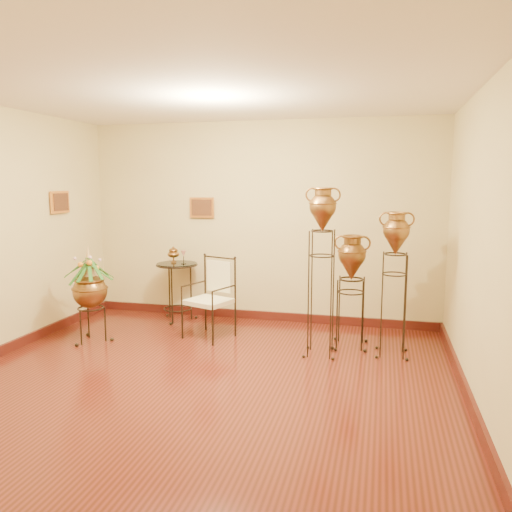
% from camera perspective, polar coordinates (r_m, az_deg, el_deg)
% --- Properties ---
extents(ground, '(5.00, 5.00, 0.00)m').
position_cam_1_polar(ground, '(5.02, -6.67, -14.56)').
color(ground, maroon).
rests_on(ground, ground).
extents(room_shell, '(5.02, 5.02, 2.81)m').
position_cam_1_polar(room_shell, '(4.64, -7.07, 5.61)').
color(room_shell, beige).
rests_on(room_shell, ground).
extents(amphora_tall, '(0.44, 0.44, 1.92)m').
position_cam_1_polar(amphora_tall, '(5.64, 7.49, -1.60)').
color(amphora_tall, black).
rests_on(amphora_tall, ground).
extents(amphora_mid, '(0.49, 0.49, 1.66)m').
position_cam_1_polar(amphora_mid, '(5.81, 15.51, -3.00)').
color(amphora_mid, black).
rests_on(amphora_mid, ground).
extents(amphora_short, '(0.44, 0.44, 1.37)m').
position_cam_1_polar(amphora_short, '(6.04, 10.80, -3.91)').
color(amphora_short, black).
rests_on(amphora_short, ground).
extents(planter_urn, '(0.72, 0.72, 1.23)m').
position_cam_1_polar(planter_urn, '(6.45, -18.47, -3.40)').
color(planter_urn, black).
rests_on(planter_urn, ground).
extents(armchair, '(0.72, 0.70, 1.02)m').
position_cam_1_polar(armchair, '(6.34, -5.43, -4.81)').
color(armchair, black).
rests_on(armchair, ground).
extents(side_table, '(0.60, 0.60, 1.04)m').
position_cam_1_polar(side_table, '(7.21, -8.97, -3.92)').
color(side_table, black).
rests_on(side_table, ground).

